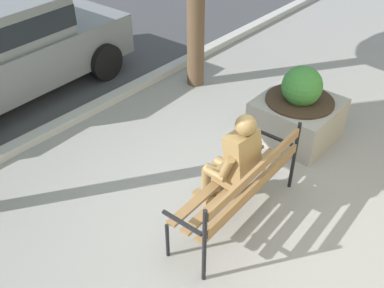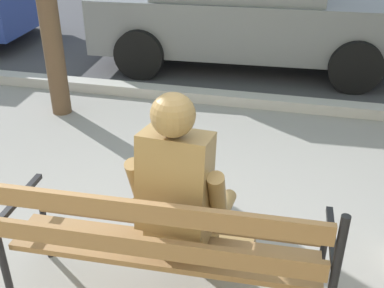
% 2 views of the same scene
% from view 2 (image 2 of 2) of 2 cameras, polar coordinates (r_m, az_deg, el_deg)
% --- Properties ---
extents(street_surface, '(60.00, 9.00, 0.01)m').
position_cam_2_polar(street_surface, '(9.86, 11.07, 15.22)').
color(street_surface, '#424244').
rests_on(street_surface, ground).
extents(curb_stone, '(60.00, 0.20, 0.12)m').
position_cam_2_polar(curb_stone, '(5.46, 8.10, 5.16)').
color(curb_stone, '#B2AFA8').
rests_on(curb_stone, ground).
extents(park_bench, '(1.82, 0.60, 0.95)m').
position_cam_2_polar(park_bench, '(2.59, -3.60, -11.41)').
color(park_bench, olive).
rests_on(park_bench, ground).
extents(bronze_statue_seated, '(0.67, 0.77, 1.37)m').
position_cam_2_polar(bronze_statue_seated, '(2.66, -0.65, -6.79)').
color(bronze_statue_seated, olive).
rests_on(bronze_statue_seated, ground).
extents(parked_car_grey, '(4.18, 2.08, 1.56)m').
position_cam_2_polar(parked_car_grey, '(6.65, 6.67, 16.60)').
color(parked_car_grey, slate).
rests_on(parked_car_grey, ground).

